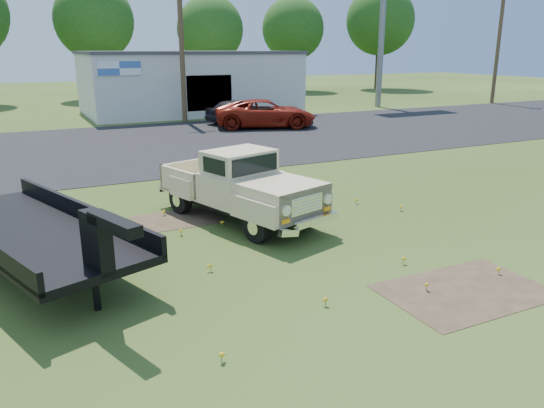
{
  "coord_description": "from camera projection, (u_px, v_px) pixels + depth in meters",
  "views": [
    {
      "loc": [
        -5.62,
        -9.37,
        4.27
      ],
      "look_at": [
        -0.48,
        1.0,
        0.88
      ],
      "focal_mm": 35.0,
      "sensor_mm": 36.0,
      "label": 1
    }
  ],
  "objects": [
    {
      "name": "treeline_f",
      "position": [
        293.0,
        29.0,
        54.94
      ],
      "size": [
        6.4,
        6.4,
        9.52
      ],
      "color": "#332117",
      "rests_on": "ground"
    },
    {
      "name": "vintage_pickup_truck",
      "position": [
        239.0,
        185.0,
        13.53
      ],
      "size": [
        3.36,
        5.43,
        1.84
      ],
      "primitive_type": null,
      "rotation": [
        0.0,
        0.0,
        0.29
      ],
      "color": "#CFBE8B",
      "rests_on": "ground"
    },
    {
      "name": "treeline_e",
      "position": [
        210.0,
        30.0,
        48.62
      ],
      "size": [
        6.08,
        6.08,
        9.04
      ],
      "color": "#332117",
      "rests_on": "ground"
    },
    {
      "name": "treeline_d",
      "position": [
        94.0,
        21.0,
        45.48
      ],
      "size": [
        6.72,
        6.72,
        10.0
      ],
      "color": "#332117",
      "rests_on": "ground"
    },
    {
      "name": "flatbed_trailer",
      "position": [
        30.0,
        225.0,
        10.48
      ],
      "size": [
        4.33,
        7.09,
        1.83
      ],
      "primitive_type": null,
      "rotation": [
        0.0,
        0.0,
        0.34
      ],
      "color": "black",
      "rests_on": "ground"
    },
    {
      "name": "dark_sedan",
      "position": [
        239.0,
        111.0,
        31.76
      ],
      "size": [
        4.45,
        2.78,
        1.41
      ],
      "primitive_type": "imported",
      "rotation": [
        0.0,
        0.0,
        1.86
      ],
      "color": "black",
      "rests_on": "ground"
    },
    {
      "name": "treeline_g",
      "position": [
        380.0,
        21.0,
        57.65
      ],
      "size": [
        7.36,
        7.36,
        10.95
      ],
      "color": "#332117",
      "rests_on": "ground"
    },
    {
      "name": "commercial_building",
      "position": [
        190.0,
        82.0,
        36.83
      ],
      "size": [
        14.2,
        8.2,
        4.15
      ],
      "color": "beige",
      "rests_on": "ground"
    },
    {
      "name": "ground",
      "position": [
        312.0,
        251.0,
        11.65
      ],
      "size": [
        140.0,
        140.0,
        0.0
      ],
      "primitive_type": "plane",
      "color": "#2E4215",
      "rests_on": "ground"
    },
    {
      "name": "dirt_patch_b",
      "position": [
        178.0,
        219.0,
        13.81
      ],
      "size": [
        2.2,
        1.6,
        0.01
      ],
      "primitive_type": "cube",
      "color": "#443224",
      "rests_on": "ground"
    },
    {
      "name": "utility_pole_mid",
      "position": [
        181.0,
        43.0,
        30.98
      ],
      "size": [
        1.6,
        0.3,
        9.0
      ],
      "color": "#4B3522",
      "rests_on": "ground"
    },
    {
      "name": "utility_pole_east",
      "position": [
        498.0,
        45.0,
        42.06
      ],
      "size": [
        1.6,
        0.3,
        9.0
      ],
      "color": "#4B3522",
      "rests_on": "ground"
    },
    {
      "name": "asphalt_lot",
      "position": [
        148.0,
        145.0,
        24.55
      ],
      "size": [
        90.0,
        14.0,
        0.02
      ],
      "primitive_type": "cube",
      "color": "black",
      "rests_on": "ground"
    },
    {
      "name": "red_pickup",
      "position": [
        266.0,
        114.0,
        29.73
      ],
      "size": [
        6.14,
        4.27,
        1.56
      ],
      "primitive_type": "imported",
      "rotation": [
        0.0,
        0.0,
        1.24
      ],
      "color": "maroon",
      "rests_on": "ground"
    },
    {
      "name": "dirt_patch_a",
      "position": [
        466.0,
        291.0,
        9.71
      ],
      "size": [
        3.0,
        2.0,
        0.01
      ],
      "primitive_type": "cube",
      "color": "#443224",
      "rests_on": "ground"
    }
  ]
}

